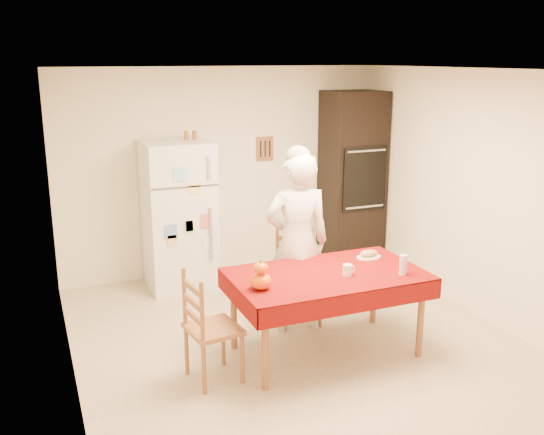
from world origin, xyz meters
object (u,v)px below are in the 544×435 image
coffee_mug (347,270)px  wine_glass (403,265)px  refrigerator (179,215)px  chair_far (297,272)px  chair_left (206,324)px  seated_woman (297,243)px  pumpkin_lower (261,281)px  dining_table (327,280)px  oven_cabinet (352,178)px  bread_plate (369,257)px

coffee_mug → wine_glass: size_ratio=0.57×
refrigerator → chair_far: refrigerator is taller
chair_left → seated_woman: seated_woman is taller
wine_glass → chair_far: bearing=117.8°
coffee_mug → pumpkin_lower: size_ratio=0.55×
dining_table → refrigerator: bearing=110.5°
refrigerator → dining_table: bearing=-69.5°
seated_woman → pumpkin_lower: bearing=56.7°
seated_woman → pumpkin_lower: size_ratio=9.69×
oven_cabinet → refrigerator: bearing=-178.8°
pumpkin_lower → bread_plate: (1.23, 0.34, -0.06)m
seated_woman → bread_plate: size_ratio=7.32×
dining_table → chair_left: size_ratio=1.79×
dining_table → chair_far: 0.78m
oven_cabinet → chair_left: (-2.62, -2.26, -0.59)m
dining_table → chair_far: bearing=85.5°
refrigerator → bread_plate: (1.35, -1.92, -0.08)m
refrigerator → dining_table: size_ratio=1.00×
coffee_mug → oven_cabinet: bearing=59.7°
chair_left → pumpkin_lower: chair_left is taller
seated_woman → chair_far: bearing=-105.9°
coffee_mug → chair_left: bearing=178.2°
chair_left → wine_glass: (1.74, -0.20, 0.34)m
dining_table → seated_woman: size_ratio=0.97×
dining_table → chair_left: (-1.14, -0.08, -0.18)m
chair_left → pumpkin_lower: (0.46, -0.05, 0.32)m
wine_glass → coffee_mug: bearing=161.4°
seated_woman → pumpkin_lower: (-0.65, -0.71, -0.05)m
bread_plate → chair_far: bearing=132.4°
oven_cabinet → dining_table: oven_cabinet is taller
oven_cabinet → wine_glass: oven_cabinet is taller
oven_cabinet → wine_glass: size_ratio=12.50×
dining_table → chair_far: size_ratio=1.79×
refrigerator → oven_cabinet: size_ratio=0.77×
refrigerator → bread_plate: size_ratio=7.08×
pumpkin_lower → bread_plate: bearing=15.6°
chair_left → refrigerator: bearing=-16.3°
refrigerator → oven_cabinet: bearing=1.2°
wine_glass → bread_plate: bearing=95.6°
bread_plate → refrigerator: bearing=125.2°
seated_woman → wine_glass: size_ratio=9.98×
refrigerator → oven_cabinet: oven_cabinet is taller
refrigerator → chair_far: bearing=-58.1°
refrigerator → dining_table: (0.80, -2.13, -0.16)m
seated_woman → bread_plate: bearing=157.0°
refrigerator → dining_table: refrigerator is taller
oven_cabinet → wine_glass: (-0.88, -2.46, -0.25)m
coffee_mug → pumpkin_lower: pumpkin_lower is taller
refrigerator → wine_glass: refrigerator is taller
refrigerator → chair_left: size_ratio=1.79×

